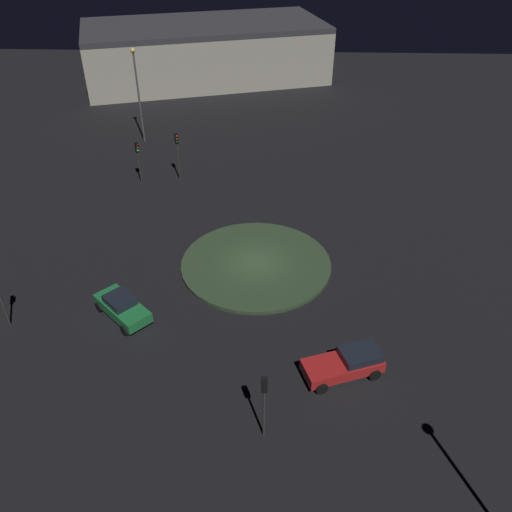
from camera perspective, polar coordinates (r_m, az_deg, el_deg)
The scene contains 9 objects.
ground_plane at distance 38.03m, azimuth 0.00°, elevation -1.00°, with size 117.52×117.52×0.00m, color black.
roundabout_island at distance 37.95m, azimuth 0.00°, elevation -0.85°, with size 10.83×10.83×0.26m, color #2D4228.
car_green at distance 34.37m, azimuth -14.34°, elevation -5.35°, with size 4.20×4.13×1.48m.
car_red at distance 30.24m, azimuth 9.75°, elevation -11.43°, with size 4.78×3.19×1.48m.
traffic_light_northwest at distance 48.86m, azimuth -12.70°, elevation 10.71°, with size 0.38×0.39×3.94m.
traffic_light_northwest_near at distance 48.65m, azimuth -8.54°, elevation 11.56°, with size 0.37×0.40×4.49m.
traffic_light_south at distance 25.50m, azimuth 0.89°, elevation -14.88°, with size 0.31×0.36×4.20m.
streetlamp_northwest at distance 56.70m, azimuth -12.76°, elevation 17.68°, with size 0.50×0.50×9.61m.
store_building at distance 77.66m, azimuth -5.55°, elevation 21.25°, with size 34.86×23.52×7.34m.
Camera 1 is at (1.13, -30.53, 22.64)m, focal length 36.84 mm.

